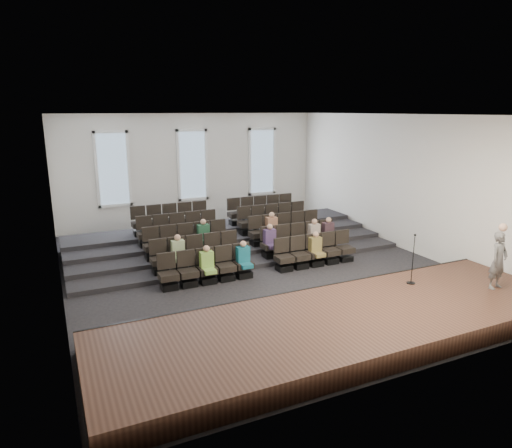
{
  "coord_description": "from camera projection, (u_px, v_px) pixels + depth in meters",
  "views": [
    {
      "loc": [
        -6.06,
        -13.11,
        5.15
      ],
      "look_at": [
        0.21,
        0.5,
        1.39
      ],
      "focal_mm": 32.0,
      "sensor_mm": 36.0,
      "label": 1
    }
  ],
  "objects": [
    {
      "name": "mic_stand",
      "position": [
        412.0,
        269.0,
        12.48
      ],
      "size": [
        0.24,
        0.24,
        1.41
      ],
      "color": "black",
      "rests_on": "stage"
    },
    {
      "name": "wall_back",
      "position": [
        192.0,
        169.0,
        20.83
      ],
      "size": [
        12.0,
        0.04,
        5.0
      ],
      "primitive_type": "cube",
      "color": "silver",
      "rests_on": "ground"
    },
    {
      "name": "stage",
      "position": [
        347.0,
        324.0,
        10.71
      ],
      "size": [
        11.8,
        3.6,
        0.5
      ],
      "primitive_type": "cube",
      "color": "#462B1E",
      "rests_on": "ground"
    },
    {
      "name": "wall_left",
      "position": [
        53.0,
        212.0,
        12.21
      ],
      "size": [
        0.04,
        14.0,
        5.0
      ],
      "primitive_type": "cube",
      "color": "silver",
      "rests_on": "ground"
    },
    {
      "name": "speaker",
      "position": [
        499.0,
        261.0,
        12.07
      ],
      "size": [
        0.61,
        0.44,
        1.54
      ],
      "primitive_type": "imported",
      "rotation": [
        0.0,
        0.0,
        0.13
      ],
      "color": "#595755",
      "rests_on": "stage"
    },
    {
      "name": "stage_lip",
      "position": [
        308.0,
        297.0,
        12.27
      ],
      "size": [
        11.8,
        0.06,
        0.52
      ],
      "primitive_type": "cube",
      "color": "black",
      "rests_on": "ground"
    },
    {
      "name": "windows",
      "position": [
        192.0,
        165.0,
        20.73
      ],
      "size": [
        8.44,
        0.1,
        3.24
      ],
      "color": "white",
      "rests_on": "wall_back"
    },
    {
      "name": "wall_right",
      "position": [
        402.0,
        182.0,
        17.09
      ],
      "size": [
        0.04,
        14.0,
        5.0
      ],
      "primitive_type": "cube",
      "color": "silver",
      "rests_on": "ground"
    },
    {
      "name": "audience",
      "position": [
        262.0,
        241.0,
        15.5
      ],
      "size": [
        6.05,
        2.64,
        1.1
      ],
      "color": "#83B749",
      "rests_on": "seating_rows"
    },
    {
      "name": "wall_front",
      "position": [
        415.0,
        257.0,
        8.47
      ],
      "size": [
        12.0,
        0.04,
        5.0
      ],
      "primitive_type": "cube",
      "color": "silver",
      "rests_on": "ground"
    },
    {
      "name": "risers",
      "position": [
        223.0,
        239.0,
        18.01
      ],
      "size": [
        11.8,
        4.8,
        0.6
      ],
      "color": "black",
      "rests_on": "ground"
    },
    {
      "name": "ground",
      "position": [
        257.0,
        268.0,
        15.26
      ],
      "size": [
        14.0,
        14.0,
        0.0
      ],
      "primitive_type": "plane",
      "color": "black",
      "rests_on": "ground"
    },
    {
      "name": "seating_rows",
      "position": [
        239.0,
        237.0,
        16.45
      ],
      "size": [
        6.8,
        4.7,
        1.67
      ],
      "color": "black",
      "rests_on": "ground"
    },
    {
      "name": "ceiling",
      "position": [
        257.0,
        114.0,
        14.04
      ],
      "size": [
        12.0,
        14.0,
        0.02
      ],
      "primitive_type": "cube",
      "color": "white",
      "rests_on": "ground"
    }
  ]
}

